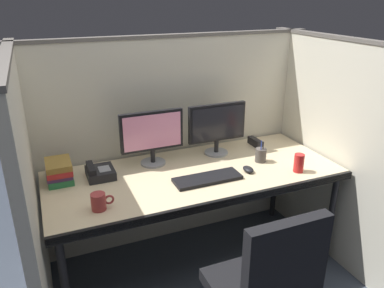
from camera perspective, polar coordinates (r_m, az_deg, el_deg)
cubicle_partition_rear at (r=2.85m, az=-3.07°, el=0.29°), size 2.21×0.06×1.57m
cubicle_partition_left at (r=2.22m, az=-23.04°, el=-8.17°), size 0.06×1.41×1.57m
cubicle_partition_right at (r=2.90m, az=19.63°, el=-0.59°), size 0.06×1.41×1.57m
desk at (r=2.50m, az=0.55°, el=-5.38°), size 1.90×0.80×0.74m
monitor_left at (r=2.54m, az=-6.03°, el=1.47°), size 0.43×0.17×0.37m
monitor_right at (r=2.70m, az=3.78°, el=2.78°), size 0.43×0.17×0.37m
keyboard_main at (r=2.38m, az=2.35°, el=-5.22°), size 0.43×0.15×0.02m
computer_mouse at (r=2.51m, az=8.45°, el=-3.79°), size 0.06×0.10×0.04m
book_stack at (r=2.48m, az=-19.36°, el=-3.90°), size 0.15×0.22×0.14m
pen_cup at (r=2.67m, az=10.29°, el=-1.63°), size 0.08×0.08×0.16m
coffee_mug at (r=2.12m, az=-13.80°, el=-8.41°), size 0.13×0.08×0.09m
red_stapler at (r=2.94m, az=9.44°, el=0.28°), size 0.04×0.15×0.06m
soda_can at (r=2.57m, az=15.77°, el=-2.76°), size 0.07×0.07×0.12m
desk_phone at (r=2.48m, az=-13.74°, el=-4.16°), size 0.17×0.19×0.09m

